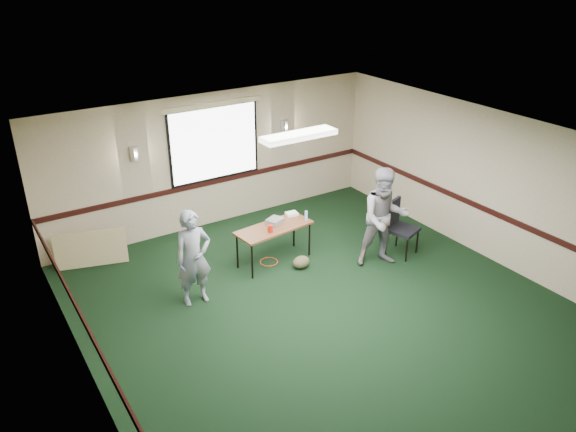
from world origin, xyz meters
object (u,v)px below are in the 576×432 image
folding_table (274,229)px  projector (275,221)px  person_left (194,258)px  conference_chair (398,223)px  person_right (384,218)px

folding_table → projector: 0.17m
folding_table → person_left: bearing=-172.8°
projector → conference_chair: conference_chair is taller
folding_table → conference_chair: bearing=-30.1°
projector → conference_chair: bearing=-52.2°
folding_table → conference_chair: 2.30m
person_left → person_right: bearing=-9.4°
conference_chair → person_right: 0.62m
folding_table → person_left: person_left is taller
conference_chair → person_left: 3.85m
folding_table → projector: (0.09, 0.11, 0.10)m
person_right → conference_chair: bearing=40.7°
conference_chair → person_right: person_right is taller
projector → person_right: person_right is taller
projector → folding_table: bearing=-154.1°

